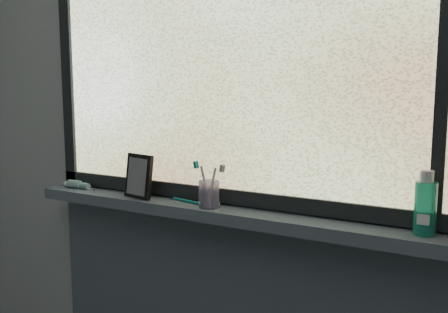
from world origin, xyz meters
The scene contains 11 objects.
wall_back centered at (0.00, 1.30, 1.25)m, with size 3.00×0.01×2.50m, color #9EA3A8.
windowsill centered at (0.00, 1.23, 1.00)m, with size 1.62×0.14×0.04m, color #47515E.
window_pane centered at (0.00, 1.28, 1.53)m, with size 1.50×0.01×1.00m, color silver.
frame_bottom centered at (0.00, 1.28, 1.05)m, with size 1.60×0.03×0.05m, color black.
frame_left centered at (-0.78, 1.28, 1.53)m, with size 0.05×0.03×1.10m, color black.
frame_mullion centered at (0.60, 1.28, 1.53)m, with size 0.04×0.03×1.00m, color black.
vanity_mirror centered at (-0.38, 1.21, 1.10)m, with size 0.13×0.06×0.16m, color black.
toothpaste_tube centered at (-0.70, 1.23, 1.04)m, with size 0.17×0.04×0.03m, color silver, non-canonical shape.
toothbrush_cup centered at (-0.08, 1.21, 1.06)m, with size 0.07×0.07×0.09m, color #A592C2.
toothbrush_lying centered at (-0.17, 1.23, 1.03)m, with size 0.21×0.02×0.01m, color #0B696A, non-canonical shape.
mouthwash_bottle centered at (0.58, 1.24, 1.11)m, with size 0.06×0.06×0.14m, color #22B08F.
Camera 1 is at (0.75, -0.16, 1.42)m, focal length 40.00 mm.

